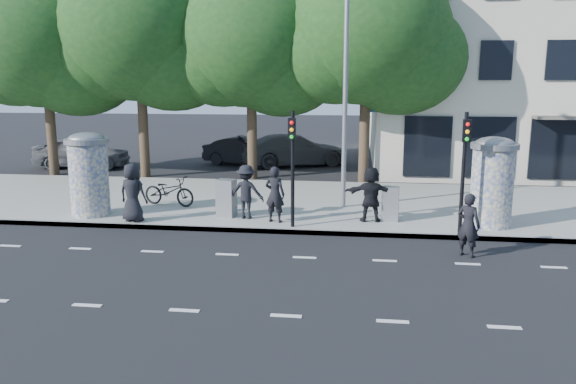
# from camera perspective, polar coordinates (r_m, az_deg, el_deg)

# --- Properties ---
(ground) EXTENTS (120.00, 120.00, 0.00)m
(ground) POSITION_cam_1_polar(r_m,az_deg,el_deg) (12.95, 1.09, -8.58)
(ground) COLOR black
(ground) RESTS_ON ground
(sidewalk) EXTENTS (40.00, 8.00, 0.15)m
(sidewalk) POSITION_cam_1_polar(r_m,az_deg,el_deg) (20.13, 3.40, -1.14)
(sidewalk) COLOR gray
(sidewalk) RESTS_ON ground
(curb) EXTENTS (40.00, 0.10, 0.16)m
(curb) POSITION_cam_1_polar(r_m,az_deg,el_deg) (16.30, 2.44, -4.11)
(curb) COLOR slate
(curb) RESTS_ON ground
(lane_dash_near) EXTENTS (32.00, 0.12, 0.01)m
(lane_dash_near) POSITION_cam_1_polar(r_m,az_deg,el_deg) (10.92, -0.20, -12.47)
(lane_dash_near) COLOR silver
(lane_dash_near) RESTS_ON ground
(lane_dash_far) EXTENTS (32.00, 0.12, 0.01)m
(lane_dash_far) POSITION_cam_1_polar(r_m,az_deg,el_deg) (14.27, 1.70, -6.67)
(lane_dash_far) COLOR silver
(lane_dash_far) RESTS_ON ground
(ad_column_left) EXTENTS (1.36, 1.36, 2.65)m
(ad_column_left) POSITION_cam_1_polar(r_m,az_deg,el_deg) (18.88, -19.60, 1.91)
(ad_column_left) COLOR beige
(ad_column_left) RESTS_ON sidewalk
(ad_column_right) EXTENTS (1.36, 1.36, 2.65)m
(ad_column_right) POSITION_cam_1_polar(r_m,az_deg,el_deg) (17.49, 20.05, 1.18)
(ad_column_right) COLOR beige
(ad_column_right) RESTS_ON sidewalk
(traffic_pole_near) EXTENTS (0.22, 0.31, 3.40)m
(traffic_pole_near) POSITION_cam_1_polar(r_m,az_deg,el_deg) (16.16, 0.46, 3.57)
(traffic_pole_near) COLOR black
(traffic_pole_near) RESTS_ON sidewalk
(traffic_pole_far) EXTENTS (0.22, 0.31, 3.40)m
(traffic_pole_far) POSITION_cam_1_polar(r_m,az_deg,el_deg) (16.31, 17.47, 3.12)
(traffic_pole_far) COLOR black
(traffic_pole_far) RESTS_ON sidewalk
(street_lamp) EXTENTS (0.25, 0.93, 8.00)m
(street_lamp) POSITION_cam_1_polar(r_m,az_deg,el_deg) (18.76, 5.88, 12.44)
(street_lamp) COLOR slate
(street_lamp) RESTS_ON sidewalk
(tree_far_left) EXTENTS (7.20, 7.20, 9.26)m
(tree_far_left) POSITION_cam_1_polar(r_m,az_deg,el_deg) (28.52, -23.57, 13.98)
(tree_far_left) COLOR #38281C
(tree_far_left) RESTS_ON ground
(tree_mid_left) EXTENTS (7.20, 7.20, 9.57)m
(tree_mid_left) POSITION_cam_1_polar(r_m,az_deg,el_deg) (26.57, -14.94, 15.46)
(tree_mid_left) COLOR #38281C
(tree_mid_left) RESTS_ON ground
(tree_near_left) EXTENTS (6.80, 6.80, 8.97)m
(tree_near_left) POSITION_cam_1_polar(r_m,az_deg,el_deg) (25.33, -3.79, 15.04)
(tree_near_left) COLOR #38281C
(tree_near_left) RESTS_ON ground
(tree_center) EXTENTS (7.00, 7.00, 9.30)m
(tree_center) POSITION_cam_1_polar(r_m,az_deg,el_deg) (24.49, 8.02, 15.67)
(tree_center) COLOR #38281C
(tree_center) RESTS_ON ground
(building) EXTENTS (20.30, 15.85, 12.00)m
(building) POSITION_cam_1_polar(r_m,az_deg,el_deg) (33.87, 26.39, 12.86)
(building) COLOR beige
(building) RESTS_ON ground
(ped_a) EXTENTS (0.97, 0.72, 1.79)m
(ped_a) POSITION_cam_1_polar(r_m,az_deg,el_deg) (17.67, -15.50, -0.07)
(ped_a) COLOR black
(ped_a) RESTS_ON sidewalk
(ped_b) EXTENTS (0.71, 0.55, 1.72)m
(ped_b) POSITION_cam_1_polar(r_m,az_deg,el_deg) (16.99, -1.34, -0.24)
(ped_b) COLOR black
(ped_b) RESTS_ON sidewalk
(ped_d) EXTENTS (1.11, 0.66, 1.68)m
(ped_d) POSITION_cam_1_polar(r_m,az_deg,el_deg) (17.49, -4.25, 0.02)
(ped_d) COLOR black
(ped_d) RESTS_ON sidewalk
(ped_f) EXTENTS (1.61, 0.66, 1.71)m
(ped_f) POSITION_cam_1_polar(r_m,az_deg,el_deg) (17.24, 8.43, -0.20)
(ped_f) COLOR black
(ped_f) RESTS_ON sidewalk
(man_road) EXTENTS (0.71, 0.66, 1.64)m
(man_road) POSITION_cam_1_polar(r_m,az_deg,el_deg) (14.88, 17.85, -3.21)
(man_road) COLOR black
(man_road) RESTS_ON ground
(bicycle) EXTENTS (1.12, 2.04, 1.02)m
(bicycle) POSITION_cam_1_polar(r_m,az_deg,el_deg) (19.72, -11.99, 0.10)
(bicycle) COLOR black
(bicycle) RESTS_ON sidewalk
(cabinet_left) EXTENTS (0.65, 0.53, 1.19)m
(cabinet_left) POSITION_cam_1_polar(r_m,az_deg,el_deg) (17.84, -6.28, -0.61)
(cabinet_left) COLOR slate
(cabinet_left) RESTS_ON sidewalk
(cabinet_right) EXTENTS (0.55, 0.42, 1.06)m
(cabinet_right) POSITION_cam_1_polar(r_m,az_deg,el_deg) (17.47, 10.36, -1.19)
(cabinet_right) COLOR gray
(cabinet_right) RESTS_ON sidewalk
(car_left) EXTENTS (2.51, 4.90, 1.59)m
(car_left) POSITION_cam_1_polar(r_m,az_deg,el_deg) (30.50, -20.18, 3.82)
(car_left) COLOR #56585E
(car_left) RESTS_ON ground
(car_mid) EXTENTS (2.72, 4.62, 1.44)m
(car_mid) POSITION_cam_1_polar(r_m,az_deg,el_deg) (29.58, -4.41, 4.12)
(car_mid) COLOR black
(car_mid) RESTS_ON ground
(car_right) EXTENTS (4.34, 6.09, 1.64)m
(car_right) POSITION_cam_1_polar(r_m,az_deg,el_deg) (29.41, 0.61, 4.30)
(car_right) COLOR #4E5155
(car_right) RESTS_ON ground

